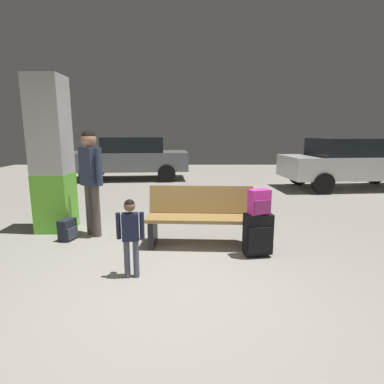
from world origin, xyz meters
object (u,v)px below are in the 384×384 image
at_px(parked_car_far, 132,157).
at_px(parked_car_side, 353,162).
at_px(structural_pillar, 53,156).
at_px(child, 131,230).
at_px(bench, 201,217).
at_px(adult, 91,172).
at_px(backpack_bright, 260,202).
at_px(backpack_dark_floor, 69,230).
at_px(suitcase, 259,234).

bearing_deg(parked_car_far, parked_car_side, -14.81).
height_order(structural_pillar, child, structural_pillar).
xyz_separation_m(bench, adult, (-1.77, 0.46, 0.63)).
relative_size(structural_pillar, parked_car_side, 0.62).
bearing_deg(parked_car_side, adult, -146.11).
distance_m(backpack_bright, adult, 2.72).
bearing_deg(child, bench, 51.75).
bearing_deg(backpack_dark_floor, suitcase, -12.77).
xyz_separation_m(adult, parked_car_far, (-0.56, 6.18, -0.26)).
bearing_deg(backpack_bright, structural_pillar, 160.14).
distance_m(structural_pillar, child, 2.57).
xyz_separation_m(suitcase, parked_car_far, (-3.11, 7.07, 0.48)).
distance_m(suitcase, parked_car_far, 7.74).
bearing_deg(backpack_bright, parked_car_side, 53.33).
relative_size(suitcase, backpack_bright, 1.78).
xyz_separation_m(bench, suitcase, (0.78, -0.44, -0.12)).
bearing_deg(backpack_dark_floor, structural_pillar, 126.45).
relative_size(adult, backpack_dark_floor, 5.09).
relative_size(bench, parked_car_side, 0.38).
distance_m(bench, child, 1.38).
distance_m(child, parked_car_far, 7.85).
relative_size(suitcase, parked_car_side, 0.14).
height_order(backpack_bright, parked_car_far, parked_car_far).
xyz_separation_m(structural_pillar, suitcase, (3.29, -1.19, -0.98)).
xyz_separation_m(suitcase, child, (-1.63, -0.64, 0.27)).
bearing_deg(adult, suitcase, -19.30).
distance_m(structural_pillar, backpack_bright, 3.54).
bearing_deg(parked_car_far, structural_pillar, -91.77).
bearing_deg(backpack_bright, adult, 160.70).
relative_size(backpack_bright, backpack_dark_floor, 1.00).
bearing_deg(parked_car_far, child, -79.12).
xyz_separation_m(suitcase, adult, (-2.55, 0.89, 0.75)).
height_order(bench, backpack_bright, backpack_bright).
distance_m(bench, parked_car_side, 6.69).
height_order(structural_pillar, parked_car_far, structural_pillar).
relative_size(backpack_dark_floor, parked_car_far, 0.08).
bearing_deg(backpack_bright, parked_car_far, 113.76).
bearing_deg(parked_car_far, bench, -70.65).
relative_size(structural_pillar, bench, 1.61).
bearing_deg(backpack_dark_floor, parked_car_side, 33.91).
height_order(suitcase, backpack_dark_floor, suitcase).
bearing_deg(adult, child, -58.89).
height_order(backpack_bright, adult, adult).
xyz_separation_m(adult, parked_car_side, (6.44, 4.33, -0.26)).
distance_m(adult, parked_car_far, 6.21).
height_order(backpack_bright, backpack_dark_floor, backpack_bright).
relative_size(suitcase, parked_car_far, 0.14).
distance_m(bench, backpack_dark_floor, 2.15).
distance_m(backpack_dark_floor, parked_car_far, 6.45).
bearing_deg(bench, child, -128.25).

